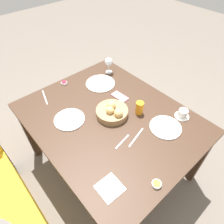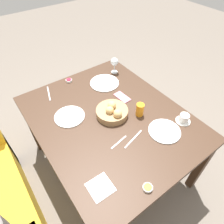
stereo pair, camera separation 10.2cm
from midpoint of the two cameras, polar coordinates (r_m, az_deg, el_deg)
name	(u,v)px [view 2 (the right image)]	position (r m, az deg, el deg)	size (l,w,h in m)	color
ground_plane	(110,164)	(2.14, 0.85, -14.70)	(10.00, 10.00, 0.00)	#6B6056
dining_table	(109,124)	(1.62, 1.08, -3.37)	(1.35, 1.09, 0.72)	#3D281C
bread_basket	(112,112)	(1.55, 1.95, 0.00)	(0.25, 0.25, 0.11)	#99754C
plate_near_left	(164,131)	(1.52, 16.63, -5.30)	(0.23, 0.23, 0.01)	white
plate_near_right	(104,83)	(1.88, -0.60, 8.27)	(0.27, 0.27, 0.01)	white
plate_far_center	(70,116)	(1.58, -10.23, -1.32)	(0.24, 0.24, 0.01)	white
juice_glass	(140,110)	(1.56, 9.83, 0.61)	(0.06, 0.06, 0.11)	orange
wine_glass	(114,62)	(1.98, 2.24, 13.99)	(0.08, 0.08, 0.16)	silver
coffee_cup	(184,118)	(1.62, 21.54, -1.80)	(0.11, 0.11, 0.07)	white
jam_bowl_berry	(69,80)	(1.94, -10.71, 8.82)	(0.06, 0.06, 0.02)	white
jam_bowl_honey	(148,188)	(1.26, 12.62, -20.45)	(0.06, 0.06, 0.02)	white
fork_silver	(49,93)	(1.84, -16.11, 5.10)	(0.19, 0.07, 0.00)	#B7B7BC
knife_silver	(133,139)	(1.44, 8.17, -7.69)	(0.06, 0.20, 0.00)	#B7B7BC
spoon_coffee	(119,142)	(1.41, 4.06, -8.68)	(0.04, 0.15, 0.00)	#B7B7BC
napkin	(100,187)	(1.24, -0.83, -20.78)	(0.14, 0.14, 0.00)	white
cell_phone	(122,97)	(1.73, 4.62, 4.21)	(0.15, 0.08, 0.01)	pink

